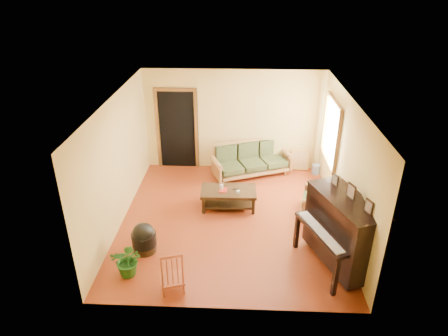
{
  "coord_description": "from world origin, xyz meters",
  "views": [
    {
      "loc": [
        0.2,
        -7.08,
        4.75
      ],
      "look_at": [
        -0.14,
        0.2,
        1.1
      ],
      "focal_mm": 32.0,
      "sensor_mm": 36.0,
      "label": 1
    }
  ],
  "objects_px": {
    "armchair": "(317,197)",
    "ceramic_crock": "(316,169)",
    "piano": "(342,232)",
    "footstool": "(144,241)",
    "red_chair": "(171,269)",
    "sofa": "(252,160)",
    "coffee_table": "(228,199)",
    "potted_plant": "(128,260)"
  },
  "relations": [
    {
      "from": "sofa",
      "to": "armchair",
      "type": "relative_size",
      "value": 2.59
    },
    {
      "from": "sofa",
      "to": "potted_plant",
      "type": "bearing_deg",
      "value": -140.94
    },
    {
      "from": "footstool",
      "to": "potted_plant",
      "type": "bearing_deg",
      "value": -99.63
    },
    {
      "from": "coffee_table",
      "to": "piano",
      "type": "height_order",
      "value": "piano"
    },
    {
      "from": "sofa",
      "to": "ceramic_crock",
      "type": "relative_size",
      "value": 7.71
    },
    {
      "from": "armchair",
      "to": "ceramic_crock",
      "type": "xyz_separation_m",
      "value": [
        0.29,
        1.85,
        -0.25
      ]
    },
    {
      "from": "red_chair",
      "to": "potted_plant",
      "type": "distance_m",
      "value": 0.85
    },
    {
      "from": "coffee_table",
      "to": "potted_plant",
      "type": "bearing_deg",
      "value": -125.74
    },
    {
      "from": "sofa",
      "to": "armchair",
      "type": "xyz_separation_m",
      "value": [
        1.36,
        -1.71,
        -0.04
      ]
    },
    {
      "from": "sofa",
      "to": "potted_plant",
      "type": "distance_m",
      "value": 4.4
    },
    {
      "from": "footstool",
      "to": "potted_plant",
      "type": "distance_m",
      "value": 0.68
    },
    {
      "from": "armchair",
      "to": "potted_plant",
      "type": "relative_size",
      "value": 1.25
    },
    {
      "from": "sofa",
      "to": "footstool",
      "type": "relative_size",
      "value": 4.27
    },
    {
      "from": "coffee_table",
      "to": "potted_plant",
      "type": "xyz_separation_m",
      "value": [
        -1.62,
        -2.26,
        0.09
      ]
    },
    {
      "from": "armchair",
      "to": "potted_plant",
      "type": "xyz_separation_m",
      "value": [
        -3.52,
        -2.13,
        -0.07
      ]
    },
    {
      "from": "coffee_table",
      "to": "armchair",
      "type": "distance_m",
      "value": 1.91
    },
    {
      "from": "red_chair",
      "to": "sofa",
      "type": "bearing_deg",
      "value": 54.27
    },
    {
      "from": "sofa",
      "to": "coffee_table",
      "type": "bearing_deg",
      "value": -130.2
    },
    {
      "from": "coffee_table",
      "to": "armchair",
      "type": "xyz_separation_m",
      "value": [
        1.9,
        -0.13,
        0.16
      ]
    },
    {
      "from": "coffee_table",
      "to": "ceramic_crock",
      "type": "height_order",
      "value": "coffee_table"
    },
    {
      "from": "sofa",
      "to": "footstool",
      "type": "bearing_deg",
      "value": -144.38
    },
    {
      "from": "sofa",
      "to": "piano",
      "type": "bearing_deg",
      "value": -87.69
    },
    {
      "from": "piano",
      "to": "footstool",
      "type": "height_order",
      "value": "piano"
    },
    {
      "from": "red_chair",
      "to": "footstool",
      "type": "bearing_deg",
      "value": 107.54
    },
    {
      "from": "ceramic_crock",
      "to": "footstool",
      "type": "bearing_deg",
      "value": -138.13
    },
    {
      "from": "coffee_table",
      "to": "armchair",
      "type": "relative_size",
      "value": 1.58
    },
    {
      "from": "footstool",
      "to": "red_chair",
      "type": "distance_m",
      "value": 1.2
    },
    {
      "from": "piano",
      "to": "ceramic_crock",
      "type": "relative_size",
      "value": 5.99
    },
    {
      "from": "sofa",
      "to": "red_chair",
      "type": "relative_size",
      "value": 2.42
    },
    {
      "from": "piano",
      "to": "red_chair",
      "type": "height_order",
      "value": "piano"
    },
    {
      "from": "piano",
      "to": "red_chair",
      "type": "bearing_deg",
      "value": 174.13
    },
    {
      "from": "footstool",
      "to": "potted_plant",
      "type": "xyz_separation_m",
      "value": [
        -0.11,
        -0.66,
        0.08
      ]
    },
    {
      "from": "footstool",
      "to": "red_chair",
      "type": "relative_size",
      "value": 0.57
    },
    {
      "from": "red_chair",
      "to": "ceramic_crock",
      "type": "xyz_separation_m",
      "value": [
        3.02,
        4.28,
        -0.28
      ]
    },
    {
      "from": "sofa",
      "to": "armchair",
      "type": "height_order",
      "value": "sofa"
    },
    {
      "from": "sofa",
      "to": "footstool",
      "type": "distance_m",
      "value": 3.78
    },
    {
      "from": "armchair",
      "to": "piano",
      "type": "distance_m",
      "value": 1.69
    },
    {
      "from": "ceramic_crock",
      "to": "armchair",
      "type": "bearing_deg",
      "value": -98.86
    },
    {
      "from": "armchair",
      "to": "ceramic_crock",
      "type": "height_order",
      "value": "armchair"
    },
    {
      "from": "coffee_table",
      "to": "red_chair",
      "type": "height_order",
      "value": "red_chair"
    },
    {
      "from": "sofa",
      "to": "armchair",
      "type": "distance_m",
      "value": 2.19
    },
    {
      "from": "armchair",
      "to": "footstool",
      "type": "xyz_separation_m",
      "value": [
        -3.41,
        -1.46,
        -0.16
      ]
    }
  ]
}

